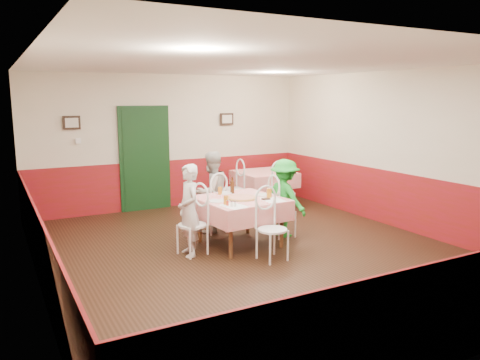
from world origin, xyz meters
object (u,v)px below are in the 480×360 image
second_table (264,189)px  chair_left (192,225)px  chair_far (213,207)px  wallet (266,199)px  chair_near (272,230)px  diner_left (189,210)px  chair_second_b (283,192)px  diner_right (285,198)px  glass_b (269,193)px  chair_second_a (233,189)px  beer_bottle (232,186)px  pizza (242,198)px  glass_a (226,200)px  glass_c (220,191)px  diner_far (212,192)px  main_table (240,222)px  chair_right (282,210)px

second_table → chair_left: bearing=-139.7°
chair_far → wallet: chair_far is taller
chair_far → chair_near: bearing=84.2°
diner_left → chair_second_b: bearing=122.3°
diner_right → glass_b: bearing=106.1°
diner_left → chair_second_a: bearing=142.9°
chair_far → diner_right: diner_right is taller
diner_left → diner_right: (1.79, 0.15, -0.03)m
chair_near → chair_far: bearing=89.7°
chair_left → diner_right: 1.76m
chair_second_a → diner_right: size_ratio=0.69×
beer_bottle → wallet: bearing=-71.5°
glass_b → chair_near: bearing=-117.8°
pizza → diner_left: 0.90m
glass_a → glass_b: (0.82, 0.11, 0.01)m
chair_near → beer_bottle: beer_bottle is taller
chair_left → chair_far: size_ratio=1.00×
chair_second_a → glass_c: size_ratio=7.13×
chair_far → diner_far: size_ratio=0.64×
glass_c → wallet: size_ratio=1.15×
chair_second_a → diner_far: (-1.06, -1.22, 0.26)m
beer_bottle → diner_far: (-0.15, 0.49, -0.18)m
chair_second_a → glass_b: 2.39m
main_table → chair_far: size_ratio=1.36×
chair_far → glass_a: 1.25m
chair_right → pizza: chair_right is taller
chair_right → diner_far: diner_far is taller
chair_far → diner_far: bearing=-95.8°
chair_left → diner_right: diner_right is taller
chair_second_b → glass_c: chair_second_b is taller
diner_far → glass_b: bearing=97.7°
second_table → glass_a: glass_a is taller
chair_right → pizza: 0.92m
second_table → wallet: wallet is taller
second_table → diner_left: bearing=-140.2°
chair_far → beer_bottle: (0.14, -0.44, 0.43)m
pizza → beer_bottle: beer_bottle is taller
pizza → glass_b: 0.44m
main_table → chair_near: (0.07, -0.85, 0.08)m
glass_b → diner_far: diner_far is taller
chair_near → pizza: (-0.07, 0.79, 0.33)m
chair_second_b → wallet: size_ratio=8.18×
chair_right → wallet: size_ratio=8.18×
chair_far → beer_bottle: bearing=97.3°
pizza → diner_left: bearing=-178.8°
main_table → beer_bottle: size_ratio=5.00×
second_table → chair_second_a: bearing=180.0°
beer_bottle → pizza: bearing=-98.7°
main_table → chair_second_a: chair_second_a is taller
glass_b → wallet: glass_b is taller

